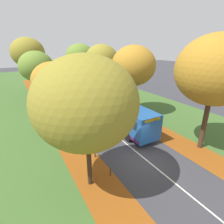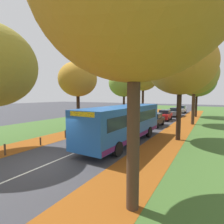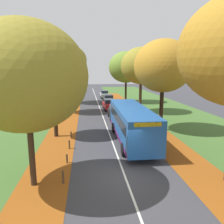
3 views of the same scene
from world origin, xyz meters
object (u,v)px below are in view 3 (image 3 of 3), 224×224
car_black_lead (116,112)px  tree_left_near (53,76)px  bollard_third (69,145)px  car_silver_fourth_in_line (104,94)px  bollard_fourth (71,135)px  bollard_second (67,159)px  tree_right_mid (141,66)px  tree_right_near (163,66)px  tree_left_far (69,61)px  bus (131,122)px  car_grey_third_in_line (109,99)px  tree_left_mid (65,71)px  tree_left_nearest (26,77)px  car_red_following (109,104)px  bollard_nearest (63,177)px  tree_right_far (126,67)px

car_black_lead → tree_left_near: bearing=-133.7°
bollard_third → car_silver_fourth_in_line: 31.02m
bollard_fourth → bollard_second: bearing=-89.4°
tree_right_mid → tree_right_near: bearing=-91.6°
tree_left_far → bus: tree_left_far is taller
tree_right_near → car_grey_third_in_line: 19.20m
bollard_fourth → bus: bearing=-14.4°
tree_left_mid → tree_right_mid: tree_right_mid is taller
tree_left_nearest → tree_left_near: tree_left_nearest is taller
tree_right_near → car_red_following: (-4.00, 12.15, -5.66)m
tree_left_nearest → bus: (6.75, 6.60, -4.11)m
tree_left_mid → bollard_third: bearing=-84.6°
car_black_lead → bollard_nearest: bearing=-107.9°
bollard_third → car_silver_fourth_in_line: (5.38, 30.55, 0.46)m
tree_right_near → tree_right_mid: size_ratio=0.98×
tree_right_mid → bollard_nearest: size_ratio=12.36×
tree_left_mid → bus: size_ratio=0.79×
tree_left_nearest → bollard_second: 6.29m
tree_left_far → car_black_lead: tree_left_far is taller
bollard_nearest → tree_left_far: bearing=92.9°
car_grey_third_in_line → bollard_second: bearing=-102.2°
tree_left_near → tree_left_mid: bearing=89.8°
tree_right_near → bus: bearing=-140.4°
tree_left_far → bus: 24.43m
tree_right_near → bollard_fourth: (-8.98, -1.74, -6.15)m
tree_left_mid → tree_left_far: tree_left_far is taller
tree_right_near → tree_right_far: (-0.09, 19.50, 0.07)m
bus → tree_right_near: bearing=39.6°
car_black_lead → car_grey_third_in_line: (0.34, 12.06, 0.00)m
bollard_third → car_red_following: 17.29m
tree_left_near → bollard_nearest: bearing=-80.4°
tree_right_near → car_black_lead: size_ratio=2.16×
tree_right_near → bollard_fourth: tree_right_near is taller
tree_left_far → car_black_lead: size_ratio=2.49×
car_silver_fourth_in_line → bollard_third: bearing=-100.0°
tree_right_far → car_silver_fourth_in_line: size_ratio=2.24×
tree_left_far → tree_left_near: bearing=-90.1°
bollard_third → car_silver_fourth_in_line: size_ratio=0.17×
tree_right_mid → tree_left_near: bearing=-135.1°
bollard_second → car_grey_third_in_line: 25.67m
tree_left_far → car_silver_fourth_in_line: 11.64m
tree_right_near → car_silver_fourth_in_line: (-3.57, 26.14, -5.66)m
tree_right_near → tree_right_mid: tree_right_mid is taller
bollard_nearest → car_grey_third_in_line: 28.28m
bollard_fourth → bus: size_ratio=0.06×
bollard_nearest → car_silver_fourth_in_line: 36.29m
tree_left_near → bollard_third: tree_left_near is taller
tree_left_nearest → bollard_fourth: tree_left_nearest is taller
bus → car_grey_third_in_line: size_ratio=2.48×
tree_left_far → tree_right_far: 10.35m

